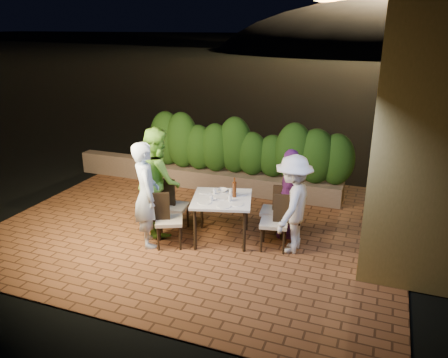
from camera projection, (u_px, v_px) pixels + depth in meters
The scene contains 31 objects.
ground at pixel (191, 235), 7.59m from camera, with size 400.00×400.00×0.00m, color black.
terrace_floor at pixel (203, 226), 8.05m from camera, with size 7.00×6.00×0.15m, color brown.
building_wall at pixel (433, 84), 7.32m from camera, with size 1.60×5.00×5.00m, color olive.
window_pane at pixel (379, 116), 7.30m from camera, with size 0.08×1.00×1.40m, color black.
window_frame at pixel (378, 116), 7.30m from camera, with size 0.06×1.15×1.55m, color black.
planter at pixel (244, 183), 9.48m from camera, with size 4.20×0.55×0.40m, color brown.
hedge at pixel (244, 149), 9.23m from camera, with size 4.00×0.70×1.10m, color #1B3D10, non-canonical shape.
parapet at pixel (125, 166), 10.46m from camera, with size 2.20×0.30×0.50m, color brown.
hill at pixel (384, 81), 61.18m from camera, with size 52.00×40.00×22.00m, color black.
dining_table at pixel (222, 219), 7.29m from camera, with size 0.96×0.96×0.75m, color white, non-canonical shape.
plate_nw at pixel (204, 202), 6.98m from camera, with size 0.23×0.23×0.01m, color white.
plate_sw at pixel (205, 192), 7.42m from camera, with size 0.24×0.24×0.01m, color white.
plate_ne at pixel (237, 204), 6.91m from camera, with size 0.21×0.21×0.01m, color white.
plate_se at pixel (240, 194), 7.34m from camera, with size 0.23×0.23×0.01m, color white.
plate_centre at pixel (221, 197), 7.18m from camera, with size 0.22×0.22×0.01m, color white.
plate_front at pixel (224, 206), 6.84m from camera, with size 0.23×0.23×0.01m, color white.
glass_nw at pixel (211, 198), 7.04m from camera, with size 0.06×0.06×0.10m, color silver.
glass_sw at pixel (215, 191), 7.32m from camera, with size 0.06×0.06×0.10m, color silver.
glass_ne at pixel (230, 198), 7.03m from camera, with size 0.06×0.06×0.11m, color silver.
glass_se at pixel (231, 192), 7.26m from camera, with size 0.07×0.07×0.12m, color silver.
beer_bottle at pixel (234, 187), 7.16m from camera, with size 0.06×0.06×0.34m, color #4E240D, non-canonical shape.
bowl at pixel (222, 190), 7.45m from camera, with size 0.17×0.17×0.04m, color white.
chair_left_front at pixel (169, 219), 7.06m from camera, with size 0.43×0.43×0.93m, color black, non-canonical shape.
chair_left_back at pixel (174, 206), 7.57m from camera, with size 0.44×0.44×0.95m, color black, non-canonical shape.
chair_right_front at pixel (274, 222), 6.97m from camera, with size 0.44×0.44×0.94m, color black, non-canonical shape.
chair_right_back at pixel (273, 210), 7.45m from camera, with size 0.42×0.42×0.90m, color black, non-canonical shape.
diner_blue at pixel (147, 195), 6.99m from camera, with size 0.63×0.42×1.74m, color #C1DCF8.
diner_green at pixel (158, 180), 7.46m from camera, with size 0.90×0.70×1.85m, color #6BB739.
diner_white at pixel (293, 204), 6.80m from camera, with size 1.03×0.59×1.59m, color silver.
diner_purple at pixel (290, 193), 7.30m from camera, with size 0.91×0.38×1.54m, color #6A2775.
parapet_lamp at pixel (145, 155), 10.17m from camera, with size 0.10×0.10×0.14m, color orange.
Camera 1 is at (2.94, -6.19, 3.44)m, focal length 35.00 mm.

